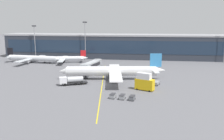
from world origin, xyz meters
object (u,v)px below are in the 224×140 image
Objects in this scene: catering_lift at (144,82)px; pushback_tug at (156,83)px; fuel_tanker at (71,80)px; commuter_jet_far at (62,58)px; baggage_cart_0 at (113,96)px; baggage_cart_1 at (122,97)px; commuter_jet_near at (32,58)px; baggage_cart_2 at (132,98)px; main_airliner at (112,71)px.

catering_lift is 1.67× the size of pushback_tug.
commuter_jet_far is (-21.75, 50.79, 0.77)m from fuel_tanker.
pushback_tug is 1.50× the size of baggage_cart_0.
pushback_tug is 22.45m from baggage_cart_1.
baggage_cart_2 is at bearing -45.01° from commuter_jet_near.
main_airliner reaches higher than baggage_cart_2.
main_airliner reaches higher than baggage_cart_0.
baggage_cart_1 is at bearing -56.87° from commuter_jet_far.
catering_lift is 2.50× the size of baggage_cart_0.
commuter_jet_far reaches higher than catering_lift.
commuter_jet_near is at bearing 129.24° from fuel_tanker.
baggage_cart_0 is (18.22, -14.68, -0.96)m from fuel_tanker.
commuter_jet_far is at bearing 139.34° from pushback_tug.
catering_lift is 14.93m from baggage_cart_0.
commuter_jet_far reaches higher than baggage_cart_0.
commuter_jet_near is at bearing 134.99° from baggage_cart_2.
main_airliner is 53.66m from commuter_jet_far.
baggage_cart_2 is at bearing -10.91° from baggage_cart_1.
commuter_jet_near is (-63.06, 63.08, 2.13)m from baggage_cart_2.
fuel_tanker is 32.70m from pushback_tug.
baggage_cart_1 and baggage_cart_2 have the same top height.
catering_lift is at bearing -37.38° from commuter_jet_near.
baggage_cart_0 is 76.72m from commuter_jet_far.
fuel_tanker is 3.75× the size of baggage_cart_1.
fuel_tanker is 1.50× the size of catering_lift.
main_airliner is 10.43× the size of pushback_tug.
commuter_jet_near is (-38.55, 47.19, 1.17)m from fuel_tanker.
baggage_cart_1 reaches higher than pushback_tug.
catering_lift reaches higher than baggage_cart_1.
commuter_jet_far is (-43.11, 66.07, 1.73)m from baggage_cart_1.
catering_lift is at bearing 47.70° from baggage_cart_0.
main_airliner reaches higher than fuel_tanker.
main_airliner is 1.43× the size of commuter_jet_far.
fuel_tanker is at bearing 141.14° from baggage_cart_0.
fuel_tanker is at bearing 147.04° from baggage_cart_2.
catering_lift is at bearing -7.62° from fuel_tanker.
baggage_cart_1 is (21.36, -15.29, -0.96)m from fuel_tanker.
pushback_tug is (32.41, 4.26, -0.90)m from fuel_tanker.
commuter_jet_far is 17.19m from commuter_jet_near.
baggage_cart_1 is at bearing -35.58° from fuel_tanker.
main_airliner is 64.07m from commuter_jet_near.
pushback_tug is 0.12× the size of commuter_jet_near.
catering_lift is at bearing -47.47° from main_airliner.
main_airliner reaches higher than commuter_jet_far.
fuel_tanker reaches higher than baggage_cart_2.
baggage_cart_1 is at bearing -75.34° from main_airliner.
baggage_cart_0 is at bearing -81.68° from main_airliner.
main_airliner is at bearing -34.20° from commuter_jet_near.
main_airliner is at bearing 132.53° from catering_lift.
pushback_tug is at bearing 7.49° from fuel_tanker.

